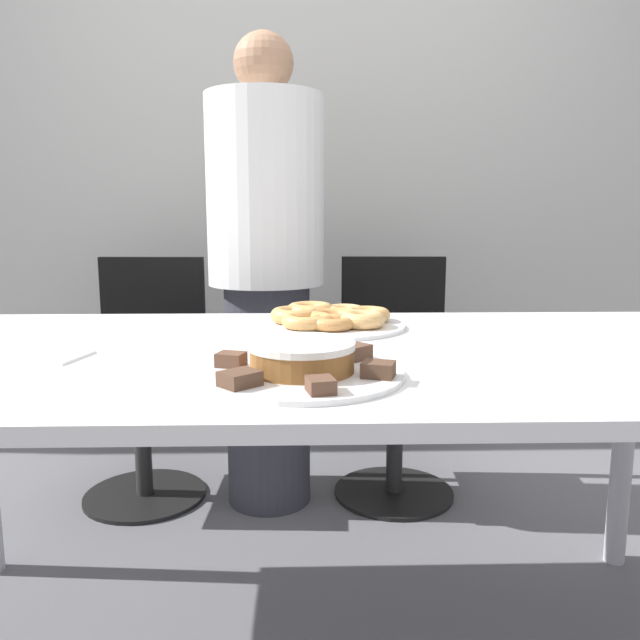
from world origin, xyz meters
TOP-DOWN VIEW (x-y plane):
  - wall_back at (0.00, 1.58)m, footprint 8.00×0.05m
  - table at (0.00, 0.00)m, footprint 1.96×0.96m
  - person_standing at (-0.14, 0.86)m, footprint 0.39×0.39m
  - office_chair_left at (-0.59, 0.95)m, footprint 0.46×0.46m
  - office_chair_right at (0.33, 0.95)m, footprint 0.47×0.47m
  - plate_cake at (-0.01, -0.23)m, footprint 0.35×0.35m
  - plate_donuts at (0.06, 0.24)m, footprint 0.36×0.36m
  - frosted_cake at (-0.01, -0.23)m, footprint 0.18×0.18m
  - lamington_0 at (0.02, -0.36)m, footprint 0.05×0.05m
  - lamington_1 at (0.12, -0.27)m, footprint 0.06×0.06m
  - lamington_2 at (0.09, -0.14)m, footprint 0.07×0.07m
  - lamington_3 at (-0.04, -0.10)m, footprint 0.06×0.07m
  - lamington_4 at (-0.14, -0.19)m, footprint 0.06×0.05m
  - lamington_5 at (-0.11, -0.32)m, footprint 0.08×0.08m
  - donut_0 at (0.06, 0.24)m, footprint 0.12×0.12m
  - donut_1 at (0.15, 0.28)m, footprint 0.12×0.12m
  - donut_2 at (0.10, 0.33)m, footprint 0.11×0.11m
  - donut_3 at (0.01, 0.33)m, footprint 0.13×0.13m
  - donut_4 at (-0.03, 0.27)m, footprint 0.12×0.12m
  - donut_5 at (0.00, 0.19)m, footprint 0.13×0.13m
  - donut_6 at (0.06, 0.18)m, footprint 0.11×0.11m
  - donut_7 at (0.13, 0.20)m, footprint 0.11×0.11m
  - napkin at (-0.51, -0.07)m, footprint 0.16×0.14m

SIDE VIEW (x-z plane):
  - office_chair_left at x=-0.59m, z-range -0.03..0.84m
  - office_chair_right at x=0.33m, z-range -0.03..0.84m
  - table at x=0.00m, z-range 0.30..1.05m
  - napkin at x=-0.51m, z-range 0.75..0.75m
  - plate_cake at x=-0.01m, z-range 0.75..0.76m
  - plate_donuts at x=0.06m, z-range 0.75..0.76m
  - lamington_3 at x=-0.04m, z-range 0.76..0.78m
  - lamington_0 at x=0.02m, z-range 0.76..0.78m
  - lamington_5 at x=-0.11m, z-range 0.76..0.78m
  - lamington_4 at x=-0.14m, z-range 0.76..0.78m
  - lamington_1 at x=0.12m, z-range 0.76..0.78m
  - lamington_2 at x=0.09m, z-range 0.76..0.79m
  - donut_6 at x=0.06m, z-range 0.76..0.79m
  - donut_5 at x=0.00m, z-range 0.76..0.79m
  - donut_0 at x=0.06m, z-range 0.76..0.79m
  - donut_2 at x=0.10m, z-range 0.76..0.79m
  - donut_1 at x=0.15m, z-range 0.76..0.79m
  - donut_4 at x=-0.03m, z-range 0.76..0.79m
  - donut_7 at x=0.13m, z-range 0.76..0.80m
  - donut_3 at x=0.01m, z-range 0.76..0.80m
  - frosted_cake at x=-0.01m, z-range 0.76..0.81m
  - person_standing at x=-0.14m, z-range 0.03..1.65m
  - wall_back at x=0.00m, z-range 0.00..2.60m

